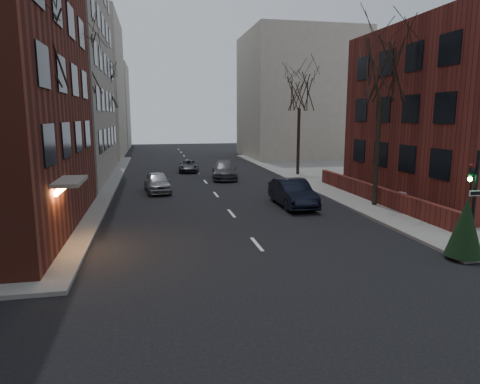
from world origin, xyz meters
name	(u,v)px	position (x,y,z in m)	size (l,w,h in m)	color
low_wall_right	(374,193)	(9.30, 19.00, 0.65)	(0.35, 16.00, 1.00)	maroon
building_distant_la	(65,88)	(-15.00, 55.00, 9.00)	(14.00, 16.00, 18.00)	#BCB29F
building_distant_ra	(299,96)	(15.00, 50.00, 8.00)	(14.00, 14.00, 16.00)	#BCB29F
building_distant_lb	(98,106)	(-13.00, 72.00, 7.00)	(10.00, 12.00, 14.00)	#BCB29F
traffic_signal	(472,208)	(7.94, 8.99, 1.91)	(0.76, 0.44, 4.00)	black
tree_left_a	(33,39)	(-8.80, 14.00, 8.47)	(4.18, 4.18, 10.26)	#2D231C
tree_left_b	(80,63)	(-8.80, 26.00, 8.91)	(4.40, 4.40, 10.80)	#2D231C
tree_left_c	(103,89)	(-8.80, 40.00, 8.03)	(3.96, 3.96, 9.72)	#2D231C
tree_right_a	(382,70)	(8.80, 18.00, 8.03)	(3.96, 3.96, 9.72)	#2D231C
tree_right_b	(300,91)	(8.80, 32.00, 7.59)	(3.74, 3.74, 9.18)	#2D231C
streetlamp_near	(85,136)	(-8.20, 22.00, 4.24)	(0.36, 0.36, 6.28)	black
streetlamp_far	(113,127)	(-8.20, 42.00, 4.24)	(0.36, 0.36, 6.28)	black
parked_sedan	(293,193)	(4.00, 19.17, 0.83)	(1.75, 5.01, 1.65)	black
car_lane_silver	(157,182)	(-4.00, 25.86, 0.72)	(1.69, 4.21, 1.43)	gray
car_lane_gray	(224,170)	(1.85, 31.40, 0.74)	(2.08, 5.12, 1.49)	#3D3D41
car_lane_far	(189,166)	(-0.80, 36.96, 0.57)	(1.88, 4.08, 1.13)	#38383C
sandwich_board	(401,199)	(10.09, 17.24, 0.58)	(0.38, 0.54, 0.86)	white
evergreen_shrub	(465,227)	(7.30, 8.50, 1.29)	(1.37, 1.37, 2.28)	black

